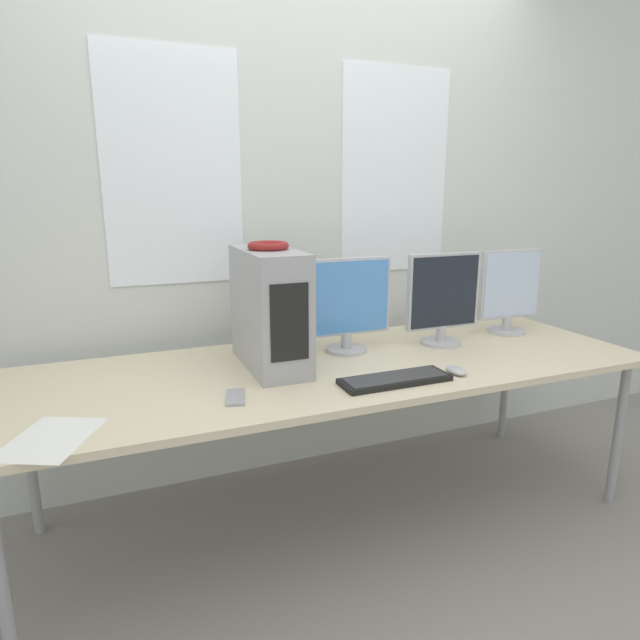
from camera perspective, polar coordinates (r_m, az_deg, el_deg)
The scene contains 12 objects.
ground_plane at distance 2.21m, azimuth 7.12°, elevation -26.05°, with size 14.00×14.00×0.00m, color gray.
wall_back at distance 2.64m, azimuth -3.08°, elevation 12.37°, with size 8.00×0.07×2.70m.
desk at distance 2.23m, azimuth 2.02°, elevation -5.52°, with size 2.59×0.90×0.71m.
pc_tower at distance 2.14m, azimuth -5.39°, elevation 1.18°, with size 0.20×0.49×0.47m.
headphones at distance 2.10m, azimuth -5.55°, elevation 7.90°, with size 0.16×0.16×0.03m.
monitor_main at distance 2.33m, azimuth 2.88°, elevation 1.72°, with size 0.41×0.18×0.41m.
monitor_right_near at distance 2.50m, azimuth 12.99°, elevation 2.24°, with size 0.37×0.18×0.42m.
monitor_right_far at distance 2.80m, azimuth 19.56°, elevation 2.89°, with size 0.35×0.18×0.41m.
keyboard at distance 2.02m, azimuth 7.99°, elevation -6.29°, with size 0.42×0.14×0.02m.
mouse at distance 2.16m, azimuth 14.32°, elevation -5.23°, with size 0.06×0.11×0.03m.
cell_phone at distance 1.87m, azimuth -9.03°, elevation -8.14°, with size 0.10×0.16×0.01m.
paper_sheet_left at distance 1.75m, azimuth -26.79°, elevation -11.25°, with size 0.32×0.36×0.00m.
Camera 1 is at (-0.86, -1.47, 1.41)m, focal length 30.00 mm.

